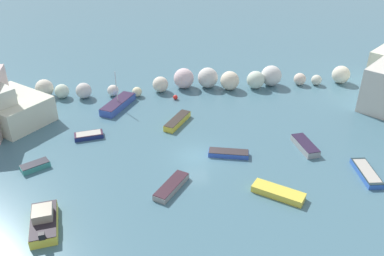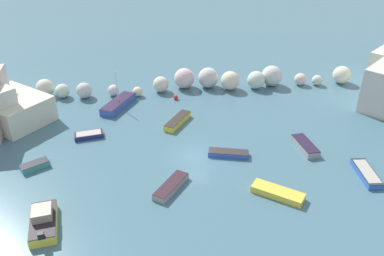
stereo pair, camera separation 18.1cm
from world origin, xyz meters
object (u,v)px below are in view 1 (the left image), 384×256
Objects in this scene: moored_boat_0 at (44,221)px; moored_boat_4 at (171,186)px; moored_boat_3 at (367,173)px; moored_boat_6 at (278,193)px; channel_buoy at (175,97)px; moored_boat_5 at (118,104)px; moored_boat_1 at (35,166)px; moored_boat_2 at (229,153)px; moored_boat_9 at (305,145)px; moored_boat_8 at (177,121)px; moored_boat_7 at (89,135)px.

moored_boat_4 is (10.02, 3.65, -0.28)m from moored_boat_0.
moored_boat_6 is (-8.87, -1.96, 0.01)m from moored_boat_3.
moored_boat_5 reaches higher than channel_buoy.
moored_boat_3 is at bearing -97.16° from moored_boat_5.
moored_boat_6 reaches higher than moored_boat_1.
moored_boat_1 is 0.63× the size of moored_boat_6.
moored_boat_0 is at bearing -35.53° from moored_boat_4.
moored_boat_0 is 1.14× the size of moored_boat_2.
moored_boat_3 is at bearing 31.04° from moored_boat_9.
moored_boat_5 reaches higher than moored_boat_0.
moored_boat_0 reaches higher than moored_boat_8.
moored_boat_3 is 17.88m from moored_boat_4.
moored_boat_3 is (11.97, -4.53, 0.02)m from moored_boat_2.
channel_buoy is 0.15× the size of moored_boat_9.
moored_boat_1 is 0.67× the size of moored_boat_4.
moored_boat_8 is at bearing 176.14° from moored_boat_1.
moored_boat_2 is 0.93× the size of moored_boat_6.
moored_boat_3 reaches higher than moored_boat_2.
channel_buoy is 0.13× the size of moored_boat_0.
moored_boat_8 reaches higher than moored_boat_3.
moored_boat_6 is 1.00× the size of moored_boat_8.
moored_boat_0 is at bearing 75.91° from moored_boat_1.
moored_boat_2 is at bearing 149.83° from moored_boat_7.
moored_boat_1 reaches higher than moored_boat_2.
moored_boat_7 is at bearing -139.45° from channel_buoy.
moored_boat_4 is 0.72× the size of moored_boat_5.
moored_boat_0 reaches higher than moored_boat_6.
moored_boat_4 reaches higher than moored_boat_3.
moored_boat_4 is (-5.91, -4.67, 0.02)m from moored_boat_2.
channel_buoy is 19.63m from moored_boat_1.
moored_boat_9 reaches higher than channel_buoy.
moored_boat_1 is 15.71m from moored_boat_8.
moored_boat_4 is (-17.88, -0.14, -0.00)m from moored_boat_3.
moored_boat_7 is 9.79m from moored_boat_8.
moored_boat_3 is (27.90, 3.79, -0.27)m from moored_boat_0.
moored_boat_6 is at bearing 61.10° from moored_boat_8.
moored_boat_5 is 23.37m from moored_boat_6.
channel_buoy reaches higher than moored_boat_1.
moored_boat_6 is at bearing -51.35° from moored_boat_2.
moored_boat_1 is (-2.52, 8.04, -0.27)m from moored_boat_0.
moored_boat_5 is 1.46× the size of moored_boat_9.
moored_boat_1 is at bearing 7.29° from moored_boat_0.
moored_boat_3 is 6.43m from moored_boat_9.
moored_boat_2 is 0.98× the size of moored_boat_4.
moored_boat_0 is at bearing 71.46° from moored_boat_7.
moored_boat_0 reaches higher than moored_boat_3.
moored_boat_8 is (9.57, 2.03, 0.07)m from moored_boat_7.
moored_boat_5 is at bearing 147.11° from moored_boat_2.
moored_boat_1 is at bearing -30.72° from moored_boat_8.
moored_boat_8 is at bearing -24.67° from moored_boat_6.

